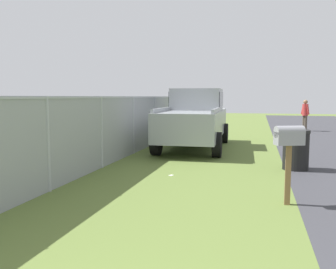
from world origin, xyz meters
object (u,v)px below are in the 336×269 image
(trash_bin, at_px, (296,150))
(pedestrian, at_px, (305,113))
(pickup_truck, at_px, (195,117))
(mailbox, at_px, (289,142))

(trash_bin, bearing_deg, pedestrian, -7.72)
(pedestrian, bearing_deg, pickup_truck, -155.55)
(pedestrian, bearing_deg, trash_bin, -132.06)
(trash_bin, bearing_deg, mailbox, 172.34)
(pickup_truck, bearing_deg, pedestrian, -32.96)
(pickup_truck, relative_size, trash_bin, 5.43)
(trash_bin, bearing_deg, pickup_truck, 43.70)
(mailbox, relative_size, pedestrian, 0.81)
(trash_bin, height_order, pedestrian, pedestrian)
(pickup_truck, xyz_separation_m, trash_bin, (-3.24, -3.09, -0.60))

